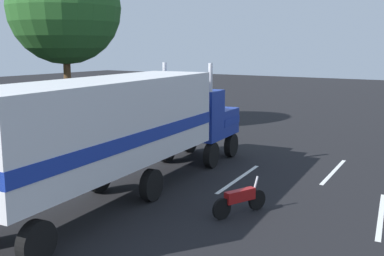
{
  "coord_description": "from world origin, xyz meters",
  "views": [
    {
      "loc": [
        -17.38,
        -11.57,
        5.18
      ],
      "look_at": [
        -0.14,
        -0.56,
        1.6
      ],
      "focal_mm": 43.71,
      "sensor_mm": 36.0,
      "label": 1
    }
  ],
  "objects_px": {
    "semi_truck": "(125,125)",
    "tree_left": "(64,8)",
    "person_bystander": "(31,168)",
    "motorcycle": "(240,199)"
  },
  "relations": [
    {
      "from": "person_bystander",
      "to": "tree_left",
      "type": "height_order",
      "value": "tree_left"
    },
    {
      "from": "semi_truck",
      "to": "tree_left",
      "type": "bearing_deg",
      "value": 54.77
    },
    {
      "from": "person_bystander",
      "to": "tree_left",
      "type": "bearing_deg",
      "value": 41.39
    },
    {
      "from": "person_bystander",
      "to": "tree_left",
      "type": "distance_m",
      "value": 14.76
    },
    {
      "from": "person_bystander",
      "to": "motorcycle",
      "type": "xyz_separation_m",
      "value": [
        2.04,
        -7.29,
        -0.41
      ]
    },
    {
      "from": "semi_truck",
      "to": "tree_left",
      "type": "relative_size",
      "value": 1.31
    },
    {
      "from": "person_bystander",
      "to": "motorcycle",
      "type": "height_order",
      "value": "person_bystander"
    },
    {
      "from": "semi_truck",
      "to": "tree_left",
      "type": "height_order",
      "value": "tree_left"
    },
    {
      "from": "motorcycle",
      "to": "tree_left",
      "type": "height_order",
      "value": "tree_left"
    },
    {
      "from": "motorcycle",
      "to": "tree_left",
      "type": "xyz_separation_m",
      "value": [
        7.86,
        16.01,
        7.01
      ]
    }
  ]
}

